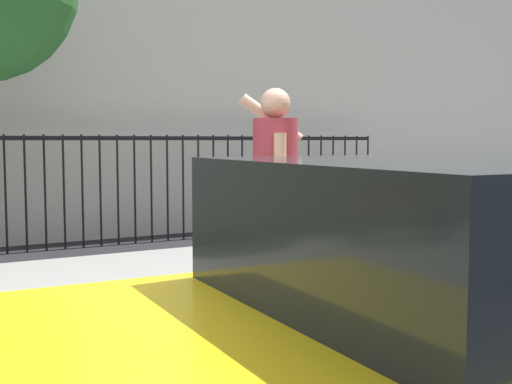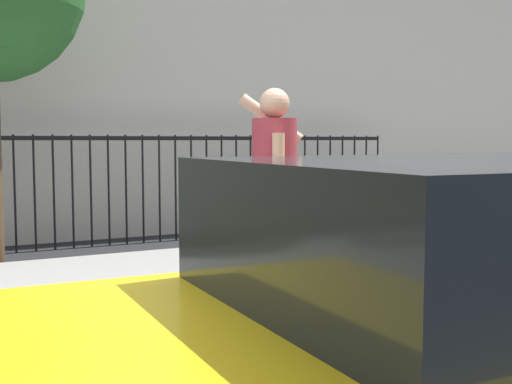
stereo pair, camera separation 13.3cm
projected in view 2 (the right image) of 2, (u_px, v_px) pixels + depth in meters
The scene contains 4 objects.
sidewalk at pixel (88, 311), 5.41m from camera, with size 28.00×4.40×0.15m, color gray.
iron_fence at pixel (24, 177), 8.60m from camera, with size 12.03×0.04×1.60m.
taxi_yellow at pixel (510, 340), 2.61m from camera, with size 4.25×1.96×1.45m.
pedestrian_on_phone at pixel (275, 186), 4.78m from camera, with size 0.55×0.72×1.76m.
Camera 2 is at (-1.18, -3.17, 1.53)m, focal length 44.58 mm.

